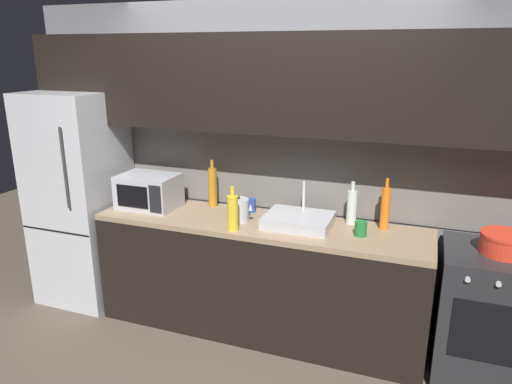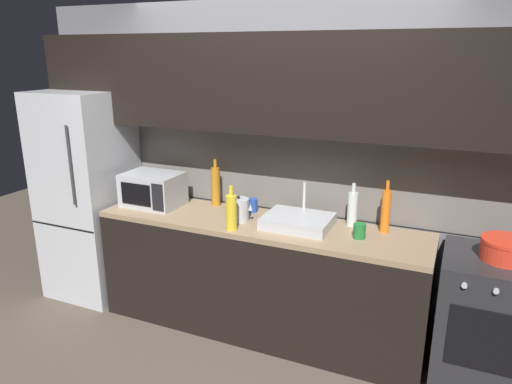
% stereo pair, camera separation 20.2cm
% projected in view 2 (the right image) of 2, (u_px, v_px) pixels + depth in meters
% --- Properties ---
extents(back_wall, '(4.25, 0.44, 2.50)m').
position_uv_depth(back_wall, '(274.00, 130.00, 3.60)').
color(back_wall, slate).
rests_on(back_wall, ground).
extents(counter_run, '(2.51, 0.60, 0.90)m').
position_uv_depth(counter_run, '(259.00, 276.00, 3.65)').
color(counter_run, black).
rests_on(counter_run, ground).
extents(refrigerator, '(0.68, 0.69, 1.81)m').
position_uv_depth(refrigerator, '(89.00, 195.00, 4.15)').
color(refrigerator, '#B7BABF').
rests_on(refrigerator, ground).
extents(oven_range, '(0.60, 0.62, 0.90)m').
position_uv_depth(oven_range, '(486.00, 323.00, 3.03)').
color(oven_range, '#232326').
rests_on(oven_range, ground).
extents(microwave, '(0.46, 0.35, 0.27)m').
position_uv_depth(microwave, '(153.00, 189.00, 3.87)').
color(microwave, '#A8AAAF').
rests_on(microwave, counter_run).
extents(sink_basin, '(0.48, 0.38, 0.30)m').
position_uv_depth(sink_basin, '(298.00, 221.00, 3.42)').
color(sink_basin, '#ADAFB5').
rests_on(sink_basin, counter_run).
extents(kettle, '(0.19, 0.16, 0.19)m').
position_uv_depth(kettle, '(239.00, 210.00, 3.53)').
color(kettle, '#B7BABF').
rests_on(kettle, counter_run).
extents(wine_bottle_yellow, '(0.08, 0.08, 0.32)m').
position_uv_depth(wine_bottle_yellow, '(231.00, 212.00, 3.34)').
color(wine_bottle_yellow, gold).
rests_on(wine_bottle_yellow, counter_run).
extents(wine_bottle_clear, '(0.07, 0.07, 0.32)m').
position_uv_depth(wine_bottle_clear, '(352.00, 208.00, 3.42)').
color(wine_bottle_clear, silver).
rests_on(wine_bottle_clear, counter_run).
extents(wine_bottle_orange, '(0.06, 0.06, 0.37)m').
position_uv_depth(wine_bottle_orange, '(386.00, 211.00, 3.28)').
color(wine_bottle_orange, orange).
rests_on(wine_bottle_orange, counter_run).
extents(wine_bottle_amber, '(0.07, 0.07, 0.39)m').
position_uv_depth(wine_bottle_amber, '(216.00, 186.00, 3.86)').
color(wine_bottle_amber, '#B27019').
rests_on(wine_bottle_amber, counter_run).
extents(mug_green, '(0.08, 0.08, 0.10)m').
position_uv_depth(mug_green, '(359.00, 231.00, 3.20)').
color(mug_green, '#1E6B2D').
rests_on(mug_green, counter_run).
extents(mug_blue, '(0.07, 0.07, 0.11)m').
position_uv_depth(mug_blue, '(253.00, 205.00, 3.73)').
color(mug_blue, '#234299').
rests_on(mug_blue, counter_run).
extents(mug_teal, '(0.08, 0.08, 0.09)m').
position_uv_depth(mug_teal, '(236.00, 204.00, 3.79)').
color(mug_teal, '#19666B').
rests_on(mug_teal, counter_run).
extents(cooking_pot, '(0.30, 0.30, 0.13)m').
position_uv_depth(cooking_pot, '(506.00, 250.00, 2.87)').
color(cooking_pot, red).
rests_on(cooking_pot, oven_range).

